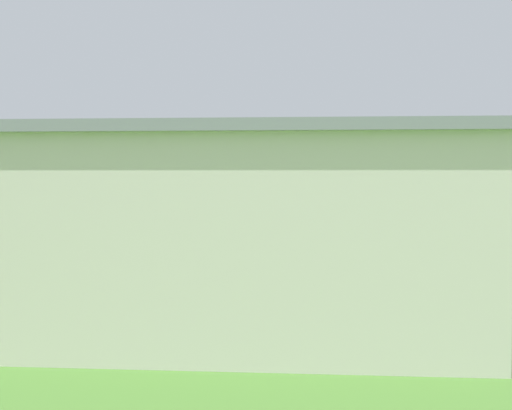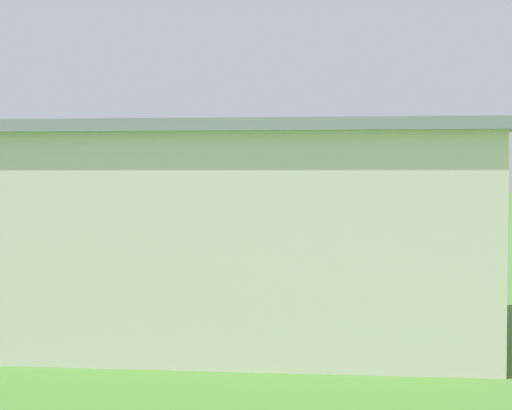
# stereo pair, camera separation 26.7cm
# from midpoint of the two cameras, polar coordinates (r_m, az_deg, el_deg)

# --- Properties ---
(ground_plane) EXTENTS (400.00, 400.00, 0.00)m
(ground_plane) POSITION_cam_midpoint_polar(r_m,az_deg,el_deg) (59.25, 0.31, -3.23)
(ground_plane) COLOR #47752D
(hangar) EXTENTS (29.92, 12.42, 7.04)m
(hangar) POSITION_cam_midpoint_polar(r_m,az_deg,el_deg) (29.73, -13.53, -1.74)
(hangar) COLOR beige
(hangar) RESTS_ON ground_plane
(biplane) EXTENTS (7.23, 7.20, 3.92)m
(biplane) POSITION_cam_midpoint_polar(r_m,az_deg,el_deg) (60.91, 4.60, 2.04)
(biplane) COLOR silver
(person_watching_takeoff) EXTENTS (0.52, 0.52, 1.76)m
(person_watching_takeoff) POSITION_cam_midpoint_polar(r_m,az_deg,el_deg) (41.08, 9.81, -4.38)
(person_watching_takeoff) COLOR #3F3F47
(person_watching_takeoff) RESTS_ON ground_plane
(person_crossing_taxiway) EXTENTS (0.53, 0.53, 1.65)m
(person_crossing_taxiway) POSITION_cam_midpoint_polar(r_m,az_deg,el_deg) (43.90, 3.23, -4.02)
(person_crossing_taxiway) COLOR #B23333
(person_crossing_taxiway) RESTS_ON ground_plane
(person_by_parked_cars) EXTENTS (0.50, 0.50, 1.64)m
(person_by_parked_cars) POSITION_cam_midpoint_polar(r_m,az_deg,el_deg) (46.38, -16.94, -3.79)
(person_by_parked_cars) COLOR #33723F
(person_by_parked_cars) RESTS_ON ground_plane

